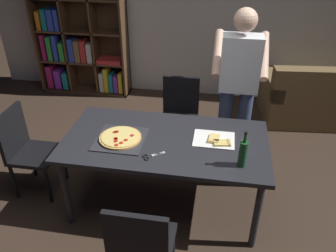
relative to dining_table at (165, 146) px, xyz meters
The scene contains 13 objects.
ground_plane 0.68m from the dining_table, ahead, with size 12.00×12.00×0.00m, color #38281E.
back_wall 2.70m from the dining_table, 90.00° to the left, with size 6.40×0.10×2.80m, color silver.
dining_table is the anchor object (origin of this frame).
chair_near_camera 0.97m from the dining_table, 90.00° to the right, with size 0.42×0.42×0.90m.
chair_far_side 0.97m from the dining_table, 90.00° to the left, with size 0.42×0.42×0.90m.
chair_left_end 1.40m from the dining_table, behind, with size 0.42×0.42×0.90m.
couch 2.78m from the dining_table, 46.19° to the left, with size 1.78×1.01×0.85m.
bookshelf 2.98m from the dining_table, 126.80° to the left, with size 1.40×0.35×1.95m.
person_serving_pizza 1.01m from the dining_table, 50.20° to the left, with size 0.55×0.54×1.75m.
pepperoni_pizza_on_tray 0.40m from the dining_table, behind, with size 0.43×0.43×0.04m.
pizza_slices_on_towel 0.45m from the dining_table, ahead, with size 0.36×0.28×0.03m.
wine_bottle 0.73m from the dining_table, 21.70° to the right, with size 0.07×0.07×0.32m.
kitchen_scissors 0.29m from the dining_table, 105.66° to the right, with size 0.19×0.15×0.01m.
Camera 1 is at (0.44, -2.47, 2.42)m, focal length 36.40 mm.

